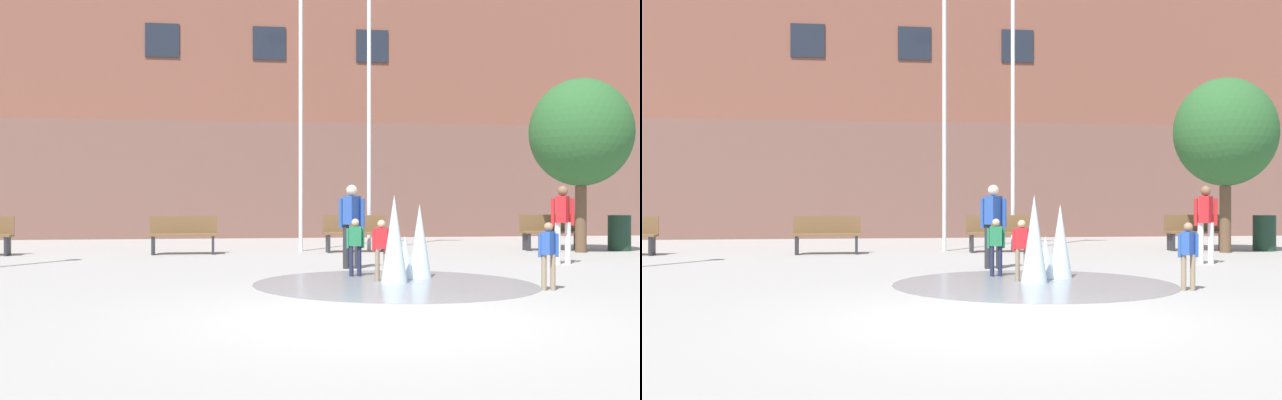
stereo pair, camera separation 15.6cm
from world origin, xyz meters
TOP-DOWN VIEW (x-y plane):
  - ground_plane at (0.00, 0.00)m, footprint 100.00×100.00m
  - library_building at (0.00, 19.84)m, footprint 36.00×6.05m
  - splash_fountain at (1.22, 3.59)m, footprint 4.41×4.41m
  - park_bench_left_of_flagpoles at (-2.53, 9.99)m, footprint 1.60×0.44m
  - park_bench_under_left_flagpole at (1.67, 10.12)m, footprint 1.60×0.44m
  - park_bench_under_right_flagpole at (6.80, 10.13)m, footprint 1.60×0.44m
  - child_with_pink_shirt at (0.60, 4.44)m, footprint 0.31×0.17m
  - child_in_fountain at (0.89, 3.69)m, footprint 0.31×0.19m
  - adult_in_red at (0.80, 5.85)m, footprint 0.50×0.39m
  - adult_near_bench at (5.23, 6.27)m, footprint 0.50×0.39m
  - child_running at (3.02, 2.16)m, footprint 0.31×0.23m
  - flagpole_left at (0.39, 10.64)m, footprint 0.80×0.10m
  - flagpole_right at (2.15, 10.64)m, footprint 0.80×0.10m
  - trash_can at (8.42, 9.69)m, footprint 0.56×0.56m
  - street_tree_near_building at (7.16, 9.26)m, footprint 2.50×2.50m

SIDE VIEW (x-z plane):
  - ground_plane at x=0.00m, z-range 0.00..0.00m
  - trash_can at x=8.42m, z-range 0.00..0.90m
  - splash_fountain at x=1.22m, z-range -0.22..1.17m
  - park_bench_left_of_flagpoles at x=-2.53m, z-range 0.02..0.93m
  - park_bench_under_left_flagpole at x=1.67m, z-range 0.02..0.93m
  - park_bench_under_right_flagpole at x=6.80m, z-range 0.02..0.93m
  - child_with_pink_shirt at x=0.60m, z-range 0.09..1.07m
  - child_in_fountain at x=0.89m, z-range 0.09..1.07m
  - child_running at x=3.02m, z-range 0.09..1.07m
  - adult_in_red at x=0.80m, z-range 0.14..1.73m
  - adult_near_bench at x=5.23m, z-range 0.14..1.73m
  - street_tree_near_building at x=7.16m, z-range 0.80..5.09m
  - library_building at x=0.00m, z-range 0.00..8.64m
  - flagpole_right at x=2.15m, z-range 0.25..8.83m
  - flagpole_left at x=0.39m, z-range 0.25..8.86m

